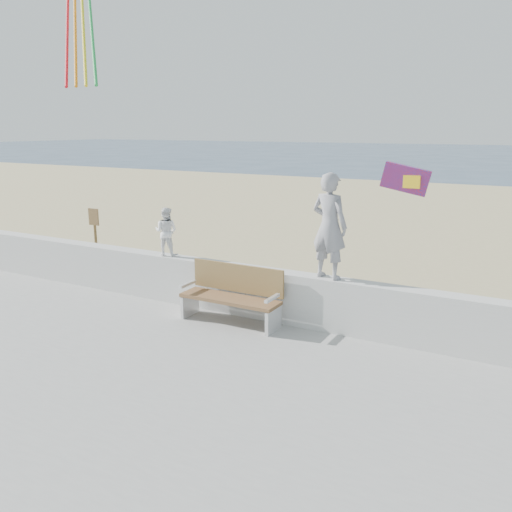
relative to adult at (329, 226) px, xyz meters
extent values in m
plane|color=#2E435C|center=(-1.45, -2.00, -1.95)|extent=(220.00, 220.00, 0.00)
cube|color=tan|center=(-1.45, 7.00, -1.91)|extent=(90.00, 40.00, 0.08)
cube|color=silver|center=(-1.45, 0.00, -1.32)|extent=(30.00, 0.35, 0.90)
imported|color=gray|center=(0.00, 0.00, 0.00)|extent=(0.71, 0.54, 1.74)
imported|color=white|center=(-3.34, 0.00, -0.40)|extent=(0.52, 0.44, 0.94)
cube|color=brown|center=(-1.58, -0.55, -1.33)|extent=(1.80, 0.50, 0.06)
cube|color=olive|center=(-1.58, -0.28, -1.02)|extent=(1.80, 0.05, 0.50)
cube|color=silver|center=(-2.43, -0.55, -1.57)|extent=(0.06, 0.50, 0.40)
cube|color=silver|center=(-2.43, -0.60, -1.17)|extent=(0.06, 0.45, 0.05)
cube|color=silver|center=(-0.73, -0.55, -1.57)|extent=(0.06, 0.50, 0.40)
cube|color=white|center=(-0.73, -0.60, -1.17)|extent=(0.06, 0.45, 0.05)
cube|color=red|center=(0.21, 4.08, 0.44)|extent=(1.14, 0.46, 0.76)
cube|color=yellow|center=(0.36, 4.08, 0.39)|extent=(0.39, 0.29, 0.28)
cylinder|color=red|center=(-7.22, 1.61, 4.41)|extent=(3.01, 3.26, 4.17)
cylinder|color=brown|center=(-6.86, 1.60, -1.27)|extent=(0.07, 0.07, 1.20)
cube|color=olive|center=(-6.86, 1.58, -0.62)|extent=(0.32, 0.03, 0.42)
camera|label=1|loc=(3.13, -8.15, 1.58)|focal=38.00mm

